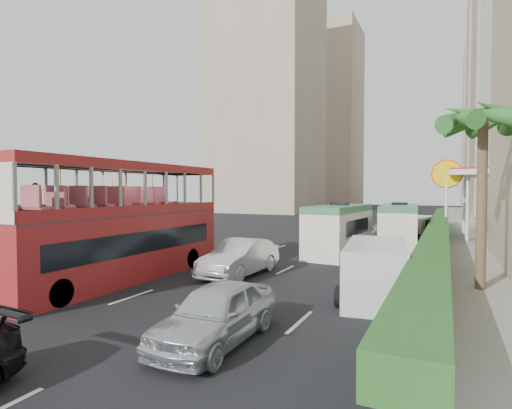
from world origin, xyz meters
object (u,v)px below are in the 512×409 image
Objects in this scene: double_decker_bus at (122,221)px; panel_van_near at (376,271)px; shell_station at (495,205)px; palm_tree at (482,203)px; minibus_near at (339,230)px; car_silver_lane_b at (216,342)px; minibus_far at (399,227)px; panel_van_far at (416,229)px; van_asset at (362,241)px; car_silver_lane_a at (240,275)px.

double_decker_bus reaches higher than panel_van_near.
shell_station reaches higher than double_decker_bus.
double_decker_bus is 14.39m from palm_tree.
palm_tree is at bearing -39.27° from minibus_near.
minibus_near is at bearing 136.19° from palm_tree.
minibus_far is (2.44, 19.04, 1.46)m from car_silver_lane_b.
car_silver_lane_b is at bearing -107.43° from shell_station.
panel_van_far is (0.11, 18.24, -0.06)m from panel_van_near.
panel_van_far is 0.58× the size of shell_station.
double_decker_bus is 1.67× the size of minibus_far.
double_decker_bus is at bearing -118.09° from minibus_near.
minibus_far is at bearing 57.35° from minibus_near.
double_decker_bus is 2.49× the size of car_silver_lane_b.
double_decker_bus reaches higher than van_asset.
minibus_far reaches higher than car_silver_lane_a.
shell_station is at bearing 61.36° from car_silver_lane_a.
minibus_far reaches higher than van_asset.
car_silver_lane_a is (4.20, 2.93, -2.53)m from double_decker_bus.
car_silver_lane_a is at bearing -120.45° from shell_station.
car_silver_lane_a is 23.45m from shell_station.
minibus_far is 1.33× the size of panel_van_near.
shell_station is (8.60, 27.39, 2.75)m from car_silver_lane_b.
shell_station is at bearing 28.42° from van_asset.
minibus_near is at bearing -126.65° from shell_station.
palm_tree is (9.60, 1.07, 3.38)m from car_silver_lane_a.
double_decker_bus reaches higher than minibus_far.
shell_station is (11.80, 20.07, 2.75)m from car_silver_lane_a.
minibus_far is at bearing 84.79° from panel_van_near.
minibus_far is (3.03, -3.44, 1.46)m from van_asset.
double_decker_bus is at bearing -163.84° from palm_tree.
panel_van_near is 22.17m from shell_station.
minibus_near is (6.83, 10.68, -1.04)m from double_decker_bus.
panel_van_near reaches higher than van_asset.
minibus_far is 1.03× the size of palm_tree.
panel_van_near is at bearing -104.72° from shell_station.
car_silver_lane_a is 1.00× the size of panel_van_near.
panel_van_far is at bearing 101.75° from palm_tree.
van_asset is at bearing -145.02° from panel_van_far.
palm_tree is 19.14m from shell_station.
double_decker_bus is 2.47× the size of van_asset.
double_decker_bus is 19.49m from van_asset.
palm_tree reaches higher than shell_station.
van_asset is 10.78m from shell_station.
car_silver_lane_b is at bearing -127.33° from palm_tree.
double_decker_bus is 1.64× the size of minibus_near.
panel_van_far is at bearing 72.78° from minibus_near.
palm_tree reaches higher than double_decker_bus.
panel_van_near is at bearing -91.16° from minibus_far.
panel_van_far reaches higher than van_asset.
car_silver_lane_a is 0.77× the size of palm_tree.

